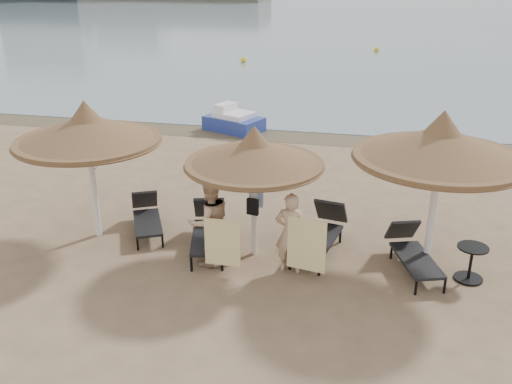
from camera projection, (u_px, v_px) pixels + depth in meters
ground at (226, 267)px, 11.57m from camera, size 160.00×160.00×0.00m
sea at (368, 1)px, 83.88m from camera, size 200.00×140.00×0.03m
wet_sand_strip at (296, 137)px, 20.06m from camera, size 200.00×1.60×0.01m
palapa_left at (87, 130)px, 11.99m from camera, size 3.13×3.13×3.10m
palapa_center at (254, 154)px, 11.27m from camera, size 2.83×2.83×2.81m
palapa_right at (441, 145)px, 10.62m from camera, size 3.29×3.29×3.26m
lounger_far_left at (147, 216)px, 13.03m from camera, size 1.29×1.84×0.79m
lounger_near_left at (209, 228)px, 12.30m from camera, size 1.16×2.14×0.91m
lounger_near_right at (321, 231)px, 12.17m from camera, size 1.06×2.14×0.92m
lounger_far_right at (412, 251)px, 11.43m from camera, size 1.17×1.95×0.83m
side_table at (470, 264)px, 11.02m from camera, size 0.59×0.59×0.71m
person_left at (210, 215)px, 11.32m from camera, size 1.18×1.12×2.16m
person_right at (291, 227)px, 11.07m from camera, size 0.91×0.59×1.96m
towel_left at (222, 243)px, 11.08m from camera, size 0.72×0.04×1.00m
towel_right at (306, 245)px, 10.86m from camera, size 0.77×0.16×1.09m
bag_patterned at (256, 198)px, 11.83m from camera, size 0.29×0.11×0.36m
bag_dark at (253, 207)px, 11.54m from camera, size 0.25×0.13×0.34m
pedal_boat at (233, 121)px, 20.66m from camera, size 2.35×1.91×0.95m
buoy_left at (244, 60)px, 34.21m from camera, size 0.37×0.37×0.37m
buoy_mid at (377, 49)px, 38.18m from camera, size 0.34×0.34×0.34m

